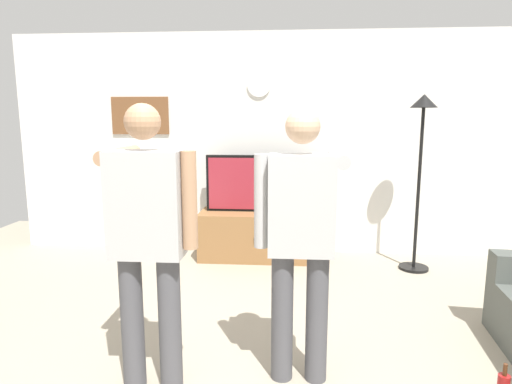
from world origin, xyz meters
The scene contains 8 objects.
back_wall centered at (0.00, 2.95, 1.35)m, with size 6.40×0.10×2.70m, color silver.
tv_stand centered at (-0.14, 2.60, 0.28)m, with size 1.37×0.58×0.57m.
television centered at (-0.14, 2.65, 0.91)m, with size 1.22×0.07×0.68m.
wall_clock centered at (-0.14, 2.89, 2.07)m, with size 0.28×0.28×0.03m, color white.
framed_picture centered at (-1.62, 2.90, 1.71)m, with size 0.72×0.04×0.46m, color brown.
floor_lamp centered at (1.65, 2.33, 1.38)m, with size 0.32×0.32×1.92m.
person_standing_nearer_lamp centered at (-0.60, 0.01, 1.00)m, with size 0.61×0.78×1.76m.
person_standing_nearer_couch centered at (0.32, 0.17, 0.98)m, with size 0.58×0.78×1.73m.
Camera 1 is at (0.24, -2.45, 1.67)m, focal length 30.43 mm.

